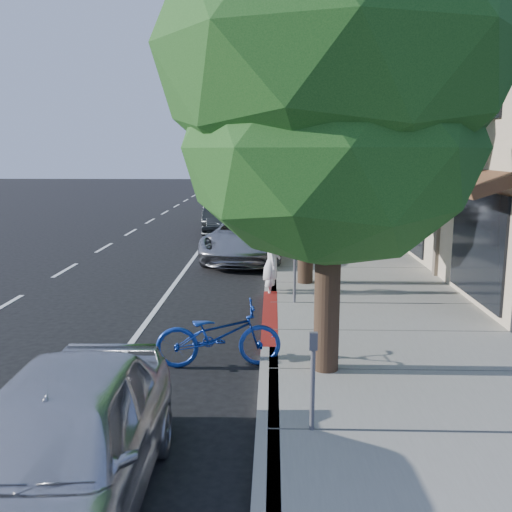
{
  "coord_description": "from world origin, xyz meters",
  "views": [
    {
      "loc": [
        0.05,
        -10.59,
        3.58
      ],
      "look_at": [
        -0.31,
        1.31,
        1.35
      ],
      "focal_mm": 40.0,
      "sensor_mm": 36.0,
      "label": 1
    }
  ],
  "objects_px": {
    "cyclist": "(272,262)",
    "dark_sedan": "(225,213)",
    "street_tree_0": "(333,60)",
    "street_tree_3": "(292,117)",
    "street_tree_4": "(289,123)",
    "white_pickup": "(263,201)",
    "silver_suv": "(248,237)",
    "bicycle": "(219,335)",
    "street_tree_5": "(286,140)",
    "dark_suv_far": "(264,194)",
    "pedestrian": "(336,215)",
    "street_tree_2": "(298,121)",
    "near_car_a": "(58,449)",
    "street_tree_1": "(308,84)"
  },
  "relations": [
    {
      "from": "cyclist",
      "to": "dark_sedan",
      "type": "relative_size",
      "value": 0.35
    },
    {
      "from": "street_tree_0",
      "to": "street_tree_3",
      "type": "height_order",
      "value": "street_tree_3"
    },
    {
      "from": "street_tree_4",
      "to": "white_pickup",
      "type": "relative_size",
      "value": 1.44
    },
    {
      "from": "street_tree_4",
      "to": "silver_suv",
      "type": "height_order",
      "value": "street_tree_4"
    },
    {
      "from": "bicycle",
      "to": "street_tree_5",
      "type": "bearing_deg",
      "value": -10.33
    },
    {
      "from": "cyclist",
      "to": "dark_suv_far",
      "type": "relative_size",
      "value": 0.35
    },
    {
      "from": "dark_sedan",
      "to": "pedestrian",
      "type": "relative_size",
      "value": 2.74
    },
    {
      "from": "pedestrian",
      "to": "bicycle",
      "type": "bearing_deg",
      "value": 71.84
    },
    {
      "from": "white_pickup",
      "to": "pedestrian",
      "type": "relative_size",
      "value": 3.05
    },
    {
      "from": "street_tree_2",
      "to": "pedestrian",
      "type": "distance_m",
      "value": 4.15
    },
    {
      "from": "silver_suv",
      "to": "white_pickup",
      "type": "height_order",
      "value": "white_pickup"
    },
    {
      "from": "silver_suv",
      "to": "near_car_a",
      "type": "xyz_separation_m",
      "value": [
        -1.23,
        -13.61,
        0.01
      ]
    },
    {
      "from": "street_tree_0",
      "to": "street_tree_3",
      "type": "relative_size",
      "value": 1.0
    },
    {
      "from": "dark_suv_far",
      "to": "street_tree_5",
      "type": "bearing_deg",
      "value": 65.1
    },
    {
      "from": "street_tree_2",
      "to": "street_tree_5",
      "type": "relative_size",
      "value": 1.06
    },
    {
      "from": "street_tree_0",
      "to": "street_tree_2",
      "type": "distance_m",
      "value": 12.0
    },
    {
      "from": "silver_suv",
      "to": "dark_suv_far",
      "type": "height_order",
      "value": "dark_suv_far"
    },
    {
      "from": "street_tree_1",
      "to": "silver_suv",
      "type": "bearing_deg",
      "value": 112.62
    },
    {
      "from": "street_tree_5",
      "to": "dark_suv_far",
      "type": "bearing_deg",
      "value": -114.78
    },
    {
      "from": "dark_sedan",
      "to": "white_pickup",
      "type": "bearing_deg",
      "value": 72.25
    },
    {
      "from": "street_tree_2",
      "to": "cyclist",
      "type": "xyz_separation_m",
      "value": [
        -0.88,
        -7.0,
        -3.69
      ]
    },
    {
      "from": "white_pickup",
      "to": "street_tree_4",
      "type": "bearing_deg",
      "value": 50.56
    },
    {
      "from": "street_tree_2",
      "to": "cyclist",
      "type": "distance_m",
      "value": 7.96
    },
    {
      "from": "street_tree_3",
      "to": "street_tree_5",
      "type": "height_order",
      "value": "street_tree_3"
    },
    {
      "from": "street_tree_4",
      "to": "pedestrian",
      "type": "relative_size",
      "value": 4.4
    },
    {
      "from": "street_tree_5",
      "to": "white_pickup",
      "type": "bearing_deg",
      "value": -100.7
    },
    {
      "from": "near_car_a",
      "to": "silver_suv",
      "type": "bearing_deg",
      "value": 83.12
    },
    {
      "from": "street_tree_1",
      "to": "white_pickup",
      "type": "xyz_separation_m",
      "value": [
        -1.4,
        16.59,
        -4.34
      ]
    },
    {
      "from": "street_tree_1",
      "to": "street_tree_2",
      "type": "relative_size",
      "value": 1.16
    },
    {
      "from": "bicycle",
      "to": "street_tree_1",
      "type": "bearing_deg",
      "value": -24.38
    },
    {
      "from": "street_tree_5",
      "to": "cyclist",
      "type": "bearing_deg",
      "value": -92.01
    },
    {
      "from": "dark_sedan",
      "to": "near_car_a",
      "type": "xyz_separation_m",
      "value": [
        0.05,
        -19.66,
        -0.09
      ]
    },
    {
      "from": "dark_sedan",
      "to": "street_tree_4",
      "type": "bearing_deg",
      "value": 65.23
    },
    {
      "from": "street_tree_3",
      "to": "dark_sedan",
      "type": "relative_size",
      "value": 1.57
    },
    {
      "from": "street_tree_2",
      "to": "street_tree_3",
      "type": "xyz_separation_m",
      "value": [
        0.0,
        6.0,
        0.47
      ]
    },
    {
      "from": "street_tree_2",
      "to": "street_tree_5",
      "type": "bearing_deg",
      "value": 90.0
    },
    {
      "from": "street_tree_4",
      "to": "pedestrian",
      "type": "distance_m",
      "value": 11.28
    },
    {
      "from": "cyclist",
      "to": "white_pickup",
      "type": "distance_m",
      "value": 17.6
    },
    {
      "from": "street_tree_2",
      "to": "street_tree_1",
      "type": "bearing_deg",
      "value": -90.0
    },
    {
      "from": "street_tree_1",
      "to": "bicycle",
      "type": "xyz_separation_m",
      "value": [
        -1.74,
        -5.55,
        -4.62
      ]
    },
    {
      "from": "street_tree_1",
      "to": "dark_suv_far",
      "type": "relative_size",
      "value": 1.64
    },
    {
      "from": "cyclist",
      "to": "dark_suv_far",
      "type": "bearing_deg",
      "value": -1.02
    },
    {
      "from": "street_tree_3",
      "to": "dark_suv_far",
      "type": "relative_size",
      "value": 1.57
    },
    {
      "from": "street_tree_0",
      "to": "dark_suv_far",
      "type": "bearing_deg",
      "value": 92.97
    },
    {
      "from": "street_tree_2",
      "to": "bicycle",
      "type": "height_order",
      "value": "street_tree_2"
    },
    {
      "from": "silver_suv",
      "to": "white_pickup",
      "type": "relative_size",
      "value": 0.94
    },
    {
      "from": "street_tree_5",
      "to": "dark_sedan",
      "type": "distance_m",
      "value": 14.65
    },
    {
      "from": "street_tree_0",
      "to": "street_tree_5",
      "type": "relative_size",
      "value": 1.18
    },
    {
      "from": "street_tree_5",
      "to": "bicycle",
      "type": "xyz_separation_m",
      "value": [
        -1.74,
        -29.55,
        -3.64
      ]
    },
    {
      "from": "dark_suv_far",
      "to": "pedestrian",
      "type": "bearing_deg",
      "value": -77.49
    }
  ]
}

